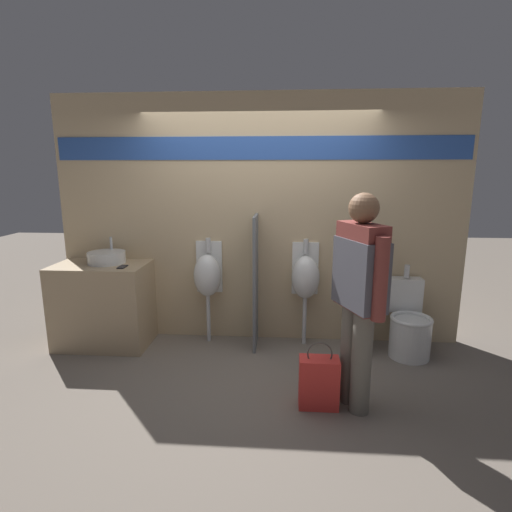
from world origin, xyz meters
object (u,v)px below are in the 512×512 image
urinal_near_counter (208,275)px  cell_phone (122,267)px  sink_basin (107,257)px  toilet (409,327)px  urinal_far (305,277)px  person_in_vest (359,288)px  shopping_bag (319,382)px

urinal_near_counter → cell_phone: bearing=-160.5°
sink_basin → toilet: size_ratio=0.43×
cell_phone → urinal_far: (1.91, 0.29, -0.15)m
person_in_vest → cell_phone: bearing=45.1°
urinal_far → person_in_vest: person_in_vest is taller
urinal_near_counter → toilet: bearing=-5.2°
sink_basin → urinal_near_counter: size_ratio=0.34×
urinal_far → person_in_vest: bearing=-73.7°
toilet → person_in_vest: bearing=-125.9°
person_in_vest → sink_basin: bearing=43.4°
sink_basin → cell_phone: 0.31m
urinal_near_counter → person_in_vest: 1.88m
urinal_near_counter → shopping_bag: (1.14, -1.23, -0.55)m
person_in_vest → shopping_bag: person_in_vest is taller
cell_phone → shopping_bag: size_ratio=0.25×
person_in_vest → toilet: bearing=-59.0°
urinal_near_counter → toilet: size_ratio=1.28×
urinal_far → toilet: bearing=-10.4°
cell_phone → person_in_vest: bearing=-21.8°
urinal_near_counter → person_in_vest: (1.42, -1.20, 0.25)m
toilet → sink_basin: bearing=178.5°
sink_basin → shopping_bag: (2.21, -1.11, -0.76)m
shopping_bag → cell_phone: bearing=154.6°
cell_phone → toilet: bearing=1.9°
person_in_vest → shopping_bag: (-0.29, -0.03, -0.79)m
cell_phone → toilet: 3.05m
sink_basin → shopping_bag: 2.59m
sink_basin → urinal_far: bearing=3.0°
cell_phone → urinal_far: urinal_far is taller
sink_basin → cell_phone: sink_basin is taller
sink_basin → person_in_vest: bearing=-23.4°
shopping_bag → sink_basin: bearing=153.3°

